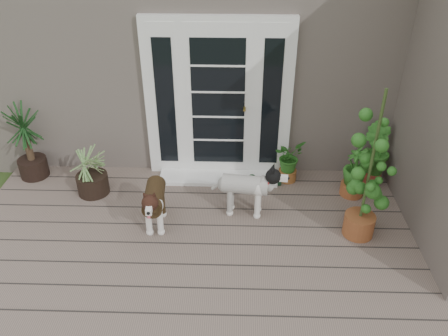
{
  "coord_description": "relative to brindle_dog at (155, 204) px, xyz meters",
  "views": [
    {
      "loc": [
        0.04,
        -2.76,
        3.53
      ],
      "look_at": [
        -0.1,
        1.75,
        0.7
      ],
      "focal_mm": 35.97,
      "sensor_mm": 36.0,
      "label": 1
    }
  ],
  "objects": [
    {
      "name": "deck",
      "position": [
        0.89,
        -0.98,
        -0.36
      ],
      "size": [
        6.2,
        4.6,
        0.12
      ],
      "primitive_type": "cube",
      "color": "#6B5B4C",
      "rests_on": "ground"
    },
    {
      "name": "house_main",
      "position": [
        0.89,
        3.27,
        1.13
      ],
      "size": [
        7.4,
        4.0,
        3.1
      ],
      "primitive_type": "cube",
      "color": "#665E54",
      "rests_on": "ground"
    },
    {
      "name": "door_unit",
      "position": [
        0.69,
        1.22,
        0.77
      ],
      "size": [
        1.9,
        0.14,
        2.15
      ],
      "primitive_type": "cube",
      "color": "white",
      "rests_on": "deck"
    },
    {
      "name": "door_step",
      "position": [
        0.69,
        1.02,
        -0.28
      ],
      "size": [
        1.6,
        0.4,
        0.05
      ],
      "primitive_type": "cube",
      "color": "white",
      "rests_on": "deck"
    },
    {
      "name": "brindle_dog",
      "position": [
        0.0,
        0.0,
        0.0
      ],
      "size": [
        0.36,
        0.75,
        0.61
      ],
      "primitive_type": null,
      "rotation": [
        0.0,
        0.0,
        3.2
      ],
      "color": "#3E2C16",
      "rests_on": "deck"
    },
    {
      "name": "white_dog",
      "position": [
        1.04,
        0.27,
        0.0
      ],
      "size": [
        0.77,
        0.4,
        0.61
      ],
      "primitive_type": null,
      "rotation": [
        0.0,
        0.0,
        -1.69
      ],
      "color": "silver",
      "rests_on": "deck"
    },
    {
      "name": "spider_plant",
      "position": [
        -0.93,
        0.64,
        0.06
      ],
      "size": [
        0.71,
        0.71,
        0.72
      ],
      "primitive_type": null,
      "rotation": [
        0.0,
        0.0,
        0.05
      ],
      "color": "#869A5F",
      "rests_on": "deck"
    },
    {
      "name": "yucca",
      "position": [
        -1.86,
        1.02,
        0.22
      ],
      "size": [
        0.93,
        0.93,
        1.05
      ],
      "primitive_type": null,
      "rotation": [
        0.0,
        0.0,
        -0.35
      ],
      "color": "black",
      "rests_on": "deck"
    },
    {
      "name": "herb_a",
      "position": [
        1.63,
        1.02,
        -0.05
      ],
      "size": [
        0.55,
        0.55,
        0.5
      ],
      "primitive_type": "imported",
      "rotation": [
        0.0,
        0.0,
        0.87
      ],
      "color": "#1D6620",
      "rests_on": "deck"
    },
    {
      "name": "herb_b",
      "position": [
        2.76,
        1.02,
        0.01
      ],
      "size": [
        0.57,
        0.57,
        0.62
      ],
      "primitive_type": "imported",
      "rotation": [
        0.0,
        0.0,
        2.12
      ],
      "color": "#235518",
      "rests_on": "deck"
    },
    {
      "name": "herb_c",
      "position": [
        2.44,
        0.71,
        -0.02
      ],
      "size": [
        0.36,
        0.36,
        0.56
      ],
      "primitive_type": "imported",
      "rotation": [
        0.0,
        0.0,
        4.72
      ],
      "color": "#1A5418",
      "rests_on": "deck"
    },
    {
      "name": "sapling",
      "position": [
        2.35,
        -0.09,
        0.62
      ],
      "size": [
        0.65,
        0.65,
        1.86
      ],
      "primitive_type": null,
      "rotation": [
        0.0,
        0.0,
        -0.22
      ],
      "color": "#2E631C",
      "rests_on": "deck"
    },
    {
      "name": "clog_left",
      "position": [
        1.48,
        0.99,
        -0.26
      ],
      "size": [
        0.17,
        0.3,
        0.09
      ],
      "primitive_type": null,
      "rotation": [
        0.0,
        0.0,
        0.15
      ],
      "color": "#14321B",
      "rests_on": "deck"
    },
    {
      "name": "clog_right",
      "position": [
        1.09,
        0.9,
        -0.26
      ],
      "size": [
        0.31,
        0.31,
        0.09
      ],
      "primitive_type": null,
      "rotation": [
        0.0,
        0.0,
        -0.76
      ],
      "color": "#173A1F",
      "rests_on": "deck"
    }
  ]
}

